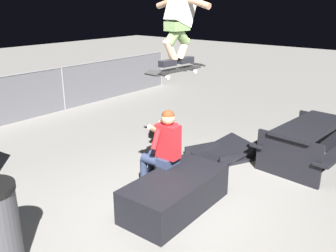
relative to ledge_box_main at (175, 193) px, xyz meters
The scene contains 7 objects.
ground_plane 0.24m from the ledge_box_main, 54.69° to the left, with size 40.00×40.00×0.00m, color gray.
ledge_box_main is the anchor object (origin of this frame).
person_sitting_on_ledge 0.71m from the ledge_box_main, 60.10° to the left, with size 0.59×0.76×1.31m.
skateboard 1.69m from the ledge_box_main, 36.99° to the left, with size 1.03×0.26×0.13m.
skater_airborne 2.37m from the ledge_box_main, 32.56° to the left, with size 0.62×0.89×1.12m.
kicker_ramp 2.02m from the ledge_box_main, 12.12° to the left, with size 1.27×1.19×0.36m.
picnic_table_back 2.79m from the ledge_box_main, 18.81° to the right, with size 1.80×1.48×0.75m.
Camera 1 is at (-3.52, -2.76, 2.73)m, focal length 38.88 mm.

